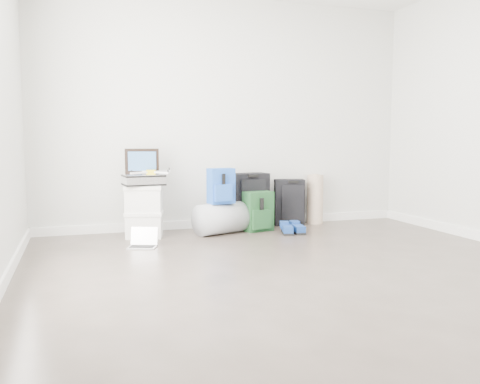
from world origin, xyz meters
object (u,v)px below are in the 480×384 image
object	(u,v)px
briefcase	(143,180)
laptop	(143,242)
duffel_bag	(221,218)
boxes_stack	(144,211)
large_suitcase	(250,201)
carry_on	(289,202)

from	to	relation	value
briefcase	laptop	distance (m)	0.77
briefcase	laptop	world-z (taller)	briefcase
briefcase	laptop	size ratio (longest dim) A/B	1.31
briefcase	duffel_bag	distance (m)	0.95
boxes_stack	duffel_bag	distance (m)	0.85
large_suitcase	duffel_bag	bearing A→B (deg)	-156.22
boxes_stack	large_suitcase	xyz separation A→B (m)	(1.27, 0.19, 0.04)
laptop	duffel_bag	bearing A→B (deg)	46.45
boxes_stack	large_suitcase	bearing A→B (deg)	21.73
briefcase	large_suitcase	size ratio (longest dim) A/B	0.64
large_suitcase	laptop	bearing A→B (deg)	-159.50
boxes_stack	laptop	distance (m)	0.57
duffel_bag	laptop	size ratio (longest dim) A/B	1.77
boxes_stack	briefcase	xyz separation A→B (m)	(0.00, 0.00, 0.34)
carry_on	briefcase	bearing A→B (deg)	-157.49
boxes_stack	duffel_bag	xyz separation A→B (m)	(0.84, -0.07, -0.11)
boxes_stack	carry_on	size ratio (longest dim) A/B	1.00
duffel_bag	large_suitcase	xyz separation A→B (m)	(0.43, 0.26, 0.15)
large_suitcase	laptop	size ratio (longest dim) A/B	2.06
duffel_bag	carry_on	bearing A→B (deg)	-2.39
large_suitcase	laptop	world-z (taller)	large_suitcase
carry_on	laptop	distance (m)	2.04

